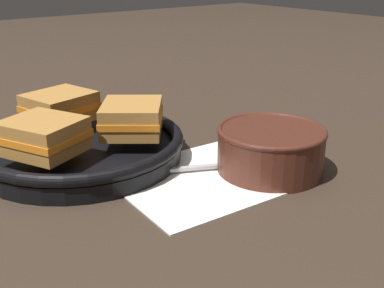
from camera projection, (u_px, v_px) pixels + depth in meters
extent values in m
plane|color=#382B21|center=(186.00, 164.00, 0.72)|extent=(4.00, 4.00, 0.00)
cube|color=white|center=(204.00, 177.00, 0.68)|extent=(0.25, 0.22, 0.00)
cylinder|color=#4C2319|center=(270.00, 150.00, 0.69)|extent=(0.15, 0.15, 0.06)
cylinder|color=#DB5B1E|center=(271.00, 138.00, 0.68)|extent=(0.13, 0.13, 0.01)
torus|color=#4C2319|center=(272.00, 131.00, 0.68)|extent=(0.16, 0.16, 0.01)
cube|color=#B7B7BC|center=(192.00, 168.00, 0.69)|extent=(0.09, 0.05, 0.01)
ellipsoid|color=#B7B7BC|center=(239.00, 164.00, 0.71)|extent=(0.05, 0.04, 0.01)
cylinder|color=black|center=(82.00, 152.00, 0.74)|extent=(0.30, 0.30, 0.02)
torus|color=black|center=(81.00, 139.00, 0.73)|extent=(0.31, 0.31, 0.02)
cube|color=#B27A38|center=(132.00, 127.00, 0.73)|extent=(0.13, 0.13, 0.02)
cube|color=orange|center=(132.00, 118.00, 0.73)|extent=(0.13, 0.13, 0.01)
cube|color=#B27A38|center=(132.00, 109.00, 0.72)|extent=(0.13, 0.13, 0.02)
cube|color=#B27A38|center=(61.00, 115.00, 0.78)|extent=(0.12, 0.11, 0.02)
cube|color=orange|center=(60.00, 107.00, 0.78)|extent=(0.12, 0.11, 0.01)
cube|color=#B27A38|center=(59.00, 99.00, 0.77)|extent=(0.12, 0.11, 0.02)
cube|color=#B27A38|center=(45.00, 145.00, 0.66)|extent=(0.12, 0.12, 0.02)
cube|color=orange|center=(43.00, 136.00, 0.65)|extent=(0.12, 0.13, 0.01)
cube|color=#B27A38|center=(42.00, 126.00, 0.65)|extent=(0.12, 0.12, 0.02)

